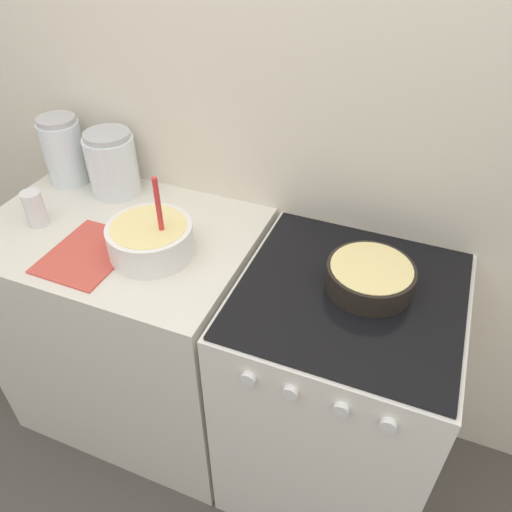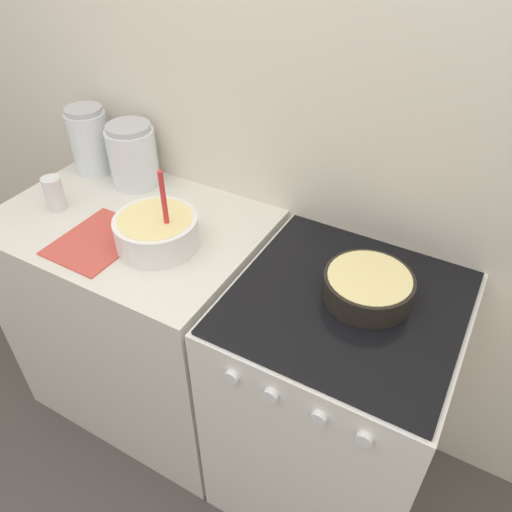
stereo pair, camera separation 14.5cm
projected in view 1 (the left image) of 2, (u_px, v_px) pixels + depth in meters
ground_plane at (212, 506)px, 1.87m from camera, size 12.00×12.00×0.00m
wall_back at (282, 136)px, 1.59m from camera, size 4.81×0.05×2.40m
countertop_cabinet at (136, 328)px, 1.93m from camera, size 0.91×0.64×0.94m
stove at (334, 392)px, 1.70m from camera, size 0.65×0.66×0.94m
mixing_bowl at (150, 238)px, 1.51m from camera, size 0.26×0.26×0.28m
baking_pan at (370, 276)px, 1.40m from camera, size 0.25×0.25×0.07m
storage_jar_left at (65, 155)px, 1.82m from camera, size 0.15×0.15×0.25m
storage_jar_middle at (113, 167)px, 1.77m from camera, size 0.18×0.18×0.23m
tin_can at (35, 208)px, 1.63m from camera, size 0.07×0.07×0.12m
recipe_page at (88, 253)px, 1.54m from camera, size 0.23×0.29×0.01m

